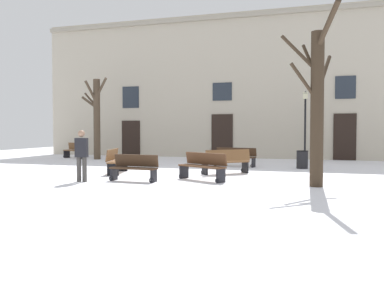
{
  "coord_description": "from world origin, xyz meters",
  "views": [
    {
      "loc": [
        4.45,
        -13.63,
        1.67
      ],
      "look_at": [
        0.0,
        1.78,
        1.07
      ],
      "focal_mm": 36.37,
      "sensor_mm": 36.0,
      "label": 1
    }
  ],
  "objects_px": {
    "tree_foreground": "(96,116)",
    "person_near_bench": "(82,153)",
    "bench_facing_shops": "(203,166)",
    "bench_near_center_tree": "(134,168)",
    "bench_near_lamp": "(75,150)",
    "bench_back_to_back_right": "(116,161)",
    "streetlamp": "(305,118)",
    "tree_right_of_center": "(317,102)",
    "litter_bin": "(302,159)",
    "bench_back_to_back_left": "(226,161)",
    "bench_by_litter_bin": "(235,157)"
  },
  "relations": [
    {
      "from": "tree_foreground",
      "to": "person_near_bench",
      "type": "height_order",
      "value": "tree_foreground"
    },
    {
      "from": "bench_facing_shops",
      "to": "bench_near_center_tree",
      "type": "bearing_deg",
      "value": -130.52
    },
    {
      "from": "bench_near_lamp",
      "to": "person_near_bench",
      "type": "bearing_deg",
      "value": -38.76
    },
    {
      "from": "bench_back_to_back_right",
      "to": "bench_near_center_tree",
      "type": "xyz_separation_m",
      "value": [
        1.58,
        -1.83,
        -0.04
      ]
    },
    {
      "from": "streetlamp",
      "to": "tree_right_of_center",
      "type": "bearing_deg",
      "value": -88.11
    },
    {
      "from": "bench_back_to_back_right",
      "to": "person_near_bench",
      "type": "bearing_deg",
      "value": 166.78
    },
    {
      "from": "litter_bin",
      "to": "bench_back_to_back_left",
      "type": "xyz_separation_m",
      "value": [
        -2.73,
        -2.91,
        0.09
      ]
    },
    {
      "from": "bench_near_lamp",
      "to": "bench_by_litter_bin",
      "type": "relative_size",
      "value": 0.83
    },
    {
      "from": "bench_near_center_tree",
      "to": "bench_back_to_back_right",
      "type": "bearing_deg",
      "value": 134.55
    },
    {
      "from": "bench_facing_shops",
      "to": "tree_right_of_center",
      "type": "bearing_deg",
      "value": 20.97
    },
    {
      "from": "bench_back_to_back_left",
      "to": "tree_right_of_center",
      "type": "bearing_deg",
      "value": 101.71
    },
    {
      "from": "litter_bin",
      "to": "streetlamp",
      "type": "bearing_deg",
      "value": 88.38
    },
    {
      "from": "litter_bin",
      "to": "bench_near_lamp",
      "type": "height_order",
      "value": "bench_near_lamp"
    },
    {
      "from": "litter_bin",
      "to": "bench_back_to_back_left",
      "type": "relative_size",
      "value": 0.45
    },
    {
      "from": "streetlamp",
      "to": "litter_bin",
      "type": "xyz_separation_m",
      "value": [
        -0.11,
        -3.92,
        -1.88
      ]
    },
    {
      "from": "streetlamp",
      "to": "bench_back_to_back_right",
      "type": "height_order",
      "value": "streetlamp"
    },
    {
      "from": "bench_facing_shops",
      "to": "person_near_bench",
      "type": "xyz_separation_m",
      "value": [
        -3.62,
        -1.43,
        0.43
      ]
    },
    {
      "from": "streetlamp",
      "to": "bench_back_to_back_left",
      "type": "xyz_separation_m",
      "value": [
        -2.84,
        -6.83,
        -1.79
      ]
    },
    {
      "from": "bench_near_center_tree",
      "to": "streetlamp",
      "type": "bearing_deg",
      "value": 64.76
    },
    {
      "from": "litter_bin",
      "to": "person_near_bench",
      "type": "relative_size",
      "value": 0.47
    },
    {
      "from": "tree_right_of_center",
      "to": "bench_by_litter_bin",
      "type": "distance_m",
      "value": 6.79
    },
    {
      "from": "streetlamp",
      "to": "bench_back_to_back_left",
      "type": "bearing_deg",
      "value": -112.6
    },
    {
      "from": "litter_bin",
      "to": "bench_by_litter_bin",
      "type": "distance_m",
      "value": 2.93
    },
    {
      "from": "tree_foreground",
      "to": "bench_by_litter_bin",
      "type": "relative_size",
      "value": 2.31
    },
    {
      "from": "tree_foreground",
      "to": "person_near_bench",
      "type": "xyz_separation_m",
      "value": [
        4.37,
        -8.54,
        -1.54
      ]
    },
    {
      "from": "streetlamp",
      "to": "bench_near_center_tree",
      "type": "height_order",
      "value": "streetlamp"
    },
    {
      "from": "tree_right_of_center",
      "to": "bench_facing_shops",
      "type": "bearing_deg",
      "value": 172.59
    },
    {
      "from": "bench_back_to_back_left",
      "to": "bench_near_lamp",
      "type": "bearing_deg",
      "value": -69.03
    },
    {
      "from": "bench_back_to_back_right",
      "to": "bench_near_center_tree",
      "type": "relative_size",
      "value": 1.11
    },
    {
      "from": "litter_bin",
      "to": "bench_near_center_tree",
      "type": "relative_size",
      "value": 0.48
    },
    {
      "from": "tree_right_of_center",
      "to": "bench_by_litter_bin",
      "type": "xyz_separation_m",
      "value": [
        -3.34,
        5.55,
        -2.02
      ]
    },
    {
      "from": "bench_back_to_back_left",
      "to": "tree_foreground",
      "type": "bearing_deg",
      "value": -71.51
    },
    {
      "from": "streetlamp",
      "to": "bench_back_to_back_right",
      "type": "distance_m",
      "value": 10.57
    },
    {
      "from": "litter_bin",
      "to": "bench_near_center_tree",
      "type": "distance_m",
      "value": 7.73
    },
    {
      "from": "bench_back_to_back_left",
      "to": "bench_back_to_back_right",
      "type": "xyz_separation_m",
      "value": [
        -4.06,
        -0.99,
        0.0
      ]
    },
    {
      "from": "tree_foreground",
      "to": "streetlamp",
      "type": "height_order",
      "value": "tree_foreground"
    },
    {
      "from": "streetlamp",
      "to": "litter_bin",
      "type": "relative_size",
      "value": 4.82
    },
    {
      "from": "tree_foreground",
      "to": "litter_bin",
      "type": "relative_size",
      "value": 5.91
    },
    {
      "from": "tree_foreground",
      "to": "bench_by_litter_bin",
      "type": "bearing_deg",
      "value": -13.82
    },
    {
      "from": "bench_near_lamp",
      "to": "streetlamp",
      "type": "bearing_deg",
      "value": 23.24
    },
    {
      "from": "tree_right_of_center",
      "to": "person_near_bench",
      "type": "relative_size",
      "value": 3.03
    },
    {
      "from": "tree_right_of_center",
      "to": "bench_near_lamp",
      "type": "distance_m",
      "value": 15.52
    },
    {
      "from": "bench_near_lamp",
      "to": "bench_near_center_tree",
      "type": "xyz_separation_m",
      "value": [
        7.54,
        -8.32,
        -0.02
      ]
    },
    {
      "from": "streetlamp",
      "to": "person_near_bench",
      "type": "relative_size",
      "value": 2.24
    },
    {
      "from": "streetlamp",
      "to": "litter_bin",
      "type": "height_order",
      "value": "streetlamp"
    },
    {
      "from": "bench_by_litter_bin",
      "to": "bench_back_to_back_left",
      "type": "bearing_deg",
      "value": -76.65
    },
    {
      "from": "streetlamp",
      "to": "person_near_bench",
      "type": "distance_m",
      "value": 12.42
    },
    {
      "from": "bench_back_to_back_left",
      "to": "bench_near_lamp",
      "type": "xyz_separation_m",
      "value": [
        -10.01,
        5.51,
        -0.02
      ]
    },
    {
      "from": "bench_back_to_back_left",
      "to": "person_near_bench",
      "type": "xyz_separation_m",
      "value": [
        -4.01,
        -3.44,
        0.43
      ]
    },
    {
      "from": "streetlamp",
      "to": "bench_back_to_back_right",
      "type": "xyz_separation_m",
      "value": [
        -6.9,
        -7.81,
        -1.79
      ]
    }
  ]
}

